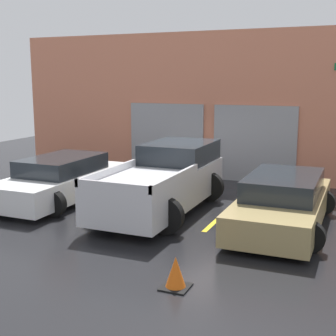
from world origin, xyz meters
The scene contains 9 objects.
ground_plane centered at (0.00, 0.00, 0.00)m, with size 28.00×28.00×0.00m, color black.
shophouse_building centered at (0.00, 3.29, 2.50)m, with size 15.46×0.68×5.06m.
pickup_truck centered at (0.00, -1.42, 0.81)m, with size 2.48×5.06×1.69m.
sedan_white centered at (-3.14, -1.64, 0.61)m, with size 2.25×4.57×1.27m.
sedan_side centered at (3.14, -1.64, 0.59)m, with size 2.22×4.71×1.24m.
parking_stripe_far_left centered at (-4.71, -1.67, 0.00)m, with size 0.12×2.20×0.01m, color gold.
parking_stripe_left centered at (-1.57, -1.67, 0.00)m, with size 0.12×2.20×0.01m, color gold.
parking_stripe_centre centered at (1.57, -1.67, 0.00)m, with size 0.12×2.20×0.01m, color gold.
traffic_cone centered at (2.07, -5.73, 0.25)m, with size 0.47×0.47×0.55m.
Camera 1 is at (4.80, -12.53, 3.44)m, focal length 50.00 mm.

